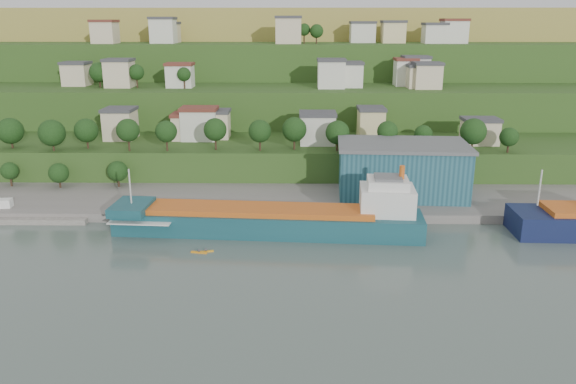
{
  "coord_description": "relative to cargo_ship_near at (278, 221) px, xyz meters",
  "views": [
    {
      "loc": [
        10.96,
        -101.46,
        42.63
      ],
      "look_at": [
        9.32,
        15.0,
        7.26
      ],
      "focal_mm": 35.0,
      "sensor_mm": 36.0,
      "label": 1
    }
  ],
  "objects": [
    {
      "name": "quay",
      "position": [
        12.74,
        18.67,
        -2.64
      ],
      "size": [
        220.0,
        26.0,
        4.0
      ],
      "primitive_type": "cube",
      "color": "slate",
      "rests_on": "ground"
    },
    {
      "name": "cargo_ship_near",
      "position": [
        0.0,
        0.0,
        0.0
      ],
      "size": [
        64.81,
        14.46,
        16.51
      ],
      "rotation": [
        0.0,
        0.0,
        -0.07
      ],
      "color": "#133F4A",
      "rests_on": "ground"
    },
    {
      "name": "kayak_orange",
      "position": [
        -14.86,
        -11.08,
        -2.4
      ],
      "size": [
        3.2,
        1.07,
        0.79
      ],
      "rotation": [
        0.0,
        0.0,
        -0.17
      ],
      "color": "orange",
      "rests_on": "ground"
    },
    {
      "name": "pebble_beach",
      "position": [
        -62.26,
        12.67,
        -2.64
      ],
      "size": [
        40.0,
        18.0,
        2.4
      ],
      "primitive_type": "cube",
      "color": "slate",
      "rests_on": "ground"
    },
    {
      "name": "warehouse",
      "position": [
        29.53,
        21.67,
        5.8
      ],
      "size": [
        32.05,
        20.77,
        12.8
      ],
      "rotation": [
        0.0,
        0.0,
        -0.06
      ],
      "color": "#1C4754",
      "rests_on": "quay"
    },
    {
      "name": "kayak_yellow",
      "position": [
        -13.61,
        -10.64,
        -2.41
      ],
      "size": [
        3.04,
        1.16,
        0.75
      ],
      "rotation": [
        0.0,
        0.0,
        0.22
      ],
      "color": "orange",
      "rests_on": "ground"
    },
    {
      "name": "dinghy",
      "position": [
        -47.6,
        11.22,
        -1.04
      ],
      "size": [
        3.96,
        1.6,
        0.78
      ],
      "primitive_type": "cube",
      "rotation": [
        0.0,
        0.0,
        -0.03
      ],
      "color": "silver",
      "rests_on": "pebble_beach"
    },
    {
      "name": "hillside",
      "position": [
        -7.24,
        159.36,
        -2.55
      ],
      "size": [
        360.0,
        210.85,
        96.0
      ],
      "color": "#284719",
      "rests_on": "ground"
    },
    {
      "name": "ground",
      "position": [
        -7.26,
        -9.33,
        -2.64
      ],
      "size": [
        500.0,
        500.0,
        0.0
      ],
      "primitive_type": "plane",
      "color": "#4D5E57",
      "rests_on": "ground"
    }
  ]
}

